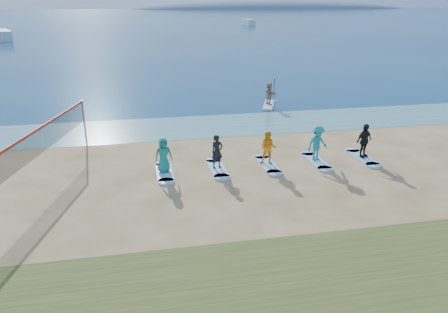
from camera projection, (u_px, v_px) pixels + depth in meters
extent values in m
plane|color=tan|center=(271.00, 197.00, 17.24)|extent=(600.00, 600.00, 0.00)
plane|color=teal|center=(220.00, 125.00, 26.90)|extent=(600.00, 600.00, 0.00)
plane|color=navy|center=(144.00, 18.00, 164.52)|extent=(600.00, 600.00, 0.00)
ellipsoid|color=slate|center=(273.00, 9.00, 311.21)|extent=(220.00, 56.00, 18.00)
cylinder|color=gray|center=(84.00, 124.00, 22.70)|extent=(0.09, 0.09, 2.50)
cube|color=black|center=(45.00, 138.00, 18.25)|extent=(2.25, 8.73, 1.00)
cube|color=red|center=(44.00, 126.00, 18.07)|extent=(2.28, 8.74, 0.10)
cube|color=silver|center=(269.00, 105.00, 31.75)|extent=(1.73, 3.05, 0.12)
imported|color=tan|center=(269.00, 94.00, 31.46)|extent=(0.74, 1.51, 1.56)
cube|color=silver|center=(2.00, 40.00, 81.52)|extent=(5.71, 9.52, 1.75)
cube|color=silver|center=(248.00, 25.00, 126.31)|extent=(2.33, 6.83, 1.56)
cube|color=#A4CFFE|center=(164.00, 172.00, 19.54)|extent=(0.70, 2.20, 0.09)
imported|color=#1B8473|center=(163.00, 155.00, 19.25)|extent=(0.84, 0.63, 1.57)
cube|color=#A4CFFE|center=(217.00, 169.00, 19.99)|extent=(0.70, 2.20, 0.09)
imported|color=black|center=(217.00, 152.00, 19.71)|extent=(0.66, 0.53, 1.55)
cube|color=#A4CFFE|center=(268.00, 165.00, 20.44)|extent=(0.70, 2.20, 0.09)
imported|color=#F1A219|center=(268.00, 148.00, 20.16)|extent=(0.94, 0.85, 1.57)
cube|color=#A4CFFE|center=(316.00, 161.00, 20.90)|extent=(0.70, 2.20, 0.09)
imported|color=teal|center=(317.00, 143.00, 20.59)|extent=(1.24, 0.93, 1.71)
cube|color=#A4CFFE|center=(362.00, 158.00, 21.35)|extent=(0.70, 2.20, 0.09)
imported|color=black|center=(364.00, 141.00, 21.05)|extent=(1.05, 0.73, 1.66)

